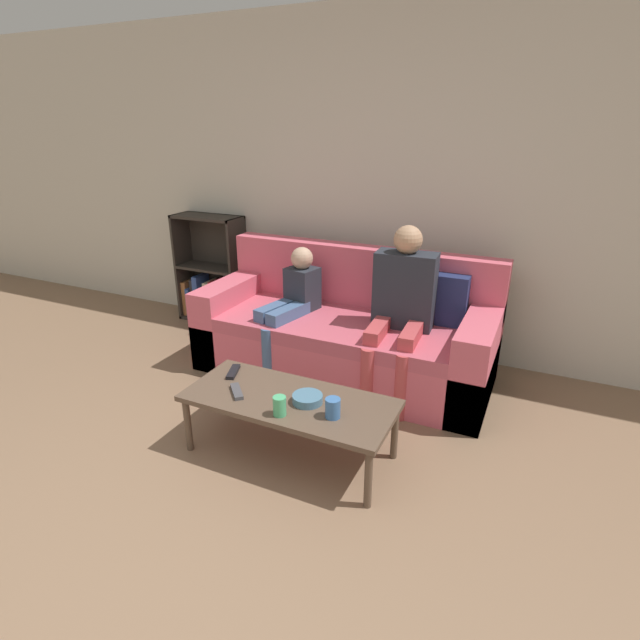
% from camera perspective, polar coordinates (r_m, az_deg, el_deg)
% --- Properties ---
extents(ground_plane, '(22.00, 22.00, 0.00)m').
position_cam_1_polar(ground_plane, '(2.41, -23.51, -28.56)').
color(ground_plane, '#84664C').
extents(wall_back, '(12.00, 0.06, 2.60)m').
position_cam_1_polar(wall_back, '(4.09, 5.87, 14.75)').
color(wall_back, beige).
rests_on(wall_back, ground_plane).
extents(couch, '(2.15, 0.87, 0.91)m').
position_cam_1_polar(couch, '(3.74, 3.02, -1.68)').
color(couch, '#DB5B70').
rests_on(couch, ground_plane).
extents(bookshelf, '(0.65, 0.28, 1.00)m').
position_cam_1_polar(bookshelf, '(4.86, -12.20, 4.34)').
color(bookshelf, '#332D28').
rests_on(bookshelf, ground_plane).
extents(coffee_table, '(1.18, 0.51, 0.37)m').
position_cam_1_polar(coffee_table, '(2.82, -3.52, -9.51)').
color(coffee_table, brown).
rests_on(coffee_table, ground_plane).
extents(person_adult, '(0.42, 0.63, 1.16)m').
position_cam_1_polar(person_adult, '(3.41, 9.33, 2.36)').
color(person_adult, '#C6474C').
rests_on(person_adult, ground_plane).
extents(person_child, '(0.33, 0.64, 0.93)m').
position_cam_1_polar(person_child, '(3.70, -3.53, 1.85)').
color(person_child, '#476693').
rests_on(person_child, ground_plane).
extents(cup_near, '(0.08, 0.08, 0.11)m').
position_cam_1_polar(cup_near, '(2.61, 1.47, -10.03)').
color(cup_near, '#3D70B2').
rests_on(cup_near, coffee_table).
extents(cup_far, '(0.07, 0.07, 0.11)m').
position_cam_1_polar(cup_far, '(2.63, -4.64, -9.77)').
color(cup_far, '#4CB77A').
rests_on(cup_far, coffee_table).
extents(tv_remote_0, '(0.10, 0.18, 0.02)m').
position_cam_1_polar(tv_remote_0, '(3.09, -9.89, -5.86)').
color(tv_remote_0, black).
rests_on(tv_remote_0, coffee_table).
extents(tv_remote_1, '(0.15, 0.16, 0.02)m').
position_cam_1_polar(tv_remote_1, '(2.88, -9.50, -8.05)').
color(tv_remote_1, '#47474C').
rests_on(tv_remote_1, coffee_table).
extents(snack_bowl, '(0.17, 0.17, 0.05)m').
position_cam_1_polar(snack_bowl, '(2.75, -1.44, -8.98)').
color(snack_bowl, teal).
rests_on(snack_bowl, coffee_table).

